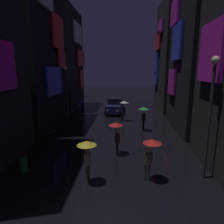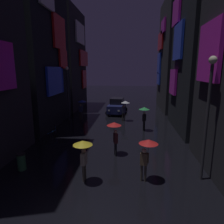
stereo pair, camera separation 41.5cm
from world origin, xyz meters
The scene contains 15 objects.
building_left_mid centered at (-7.47, 13.13, 7.33)m, with size 4.25×8.27×14.64m.
building_left_far centered at (-7.47, 21.88, 6.45)m, with size 4.25×7.95×12.88m.
building_right_mid centered at (7.48, 12.65, 6.78)m, with size 4.25×7.27×13.55m.
building_right_far centered at (7.48, 22.33, 6.97)m, with size 4.25×8.64×13.92m.
pedestrian_foreground_right_yellow centered at (-0.68, 3.31, 1.67)m, with size 0.90×0.90×2.12m.
pedestrian_midstreet_centre_red centered at (0.52, 6.54, 1.67)m, with size 0.90×0.90×2.12m.
pedestrian_near_crossing_red centered at (2.29, 3.68, 1.67)m, with size 0.90×0.90×2.12m.
pedestrian_far_right_green centered at (2.66, 11.85, 1.67)m, with size 0.90×0.90×2.12m.
pedestrian_foreground_left_clear centered at (0.87, 15.05, 1.67)m, with size 0.90×0.90×2.12m.
pedestrian_midstreet_left_blue centered at (-3.72, 15.26, 1.67)m, with size 0.90×0.90×2.12m.
bicycle_parked_at_storefront centered at (-4.60, 9.08, 0.39)m, with size 0.49×1.78×0.96m.
car_distant centered at (-0.19, 18.57, 0.93)m, with size 2.52×4.28×1.92m.
streetlamp_left_far centered at (-5.00, 14.80, 3.48)m, with size 0.36×0.36×5.58m.
streetlamp_right_near centered at (5.00, 4.10, 3.65)m, with size 0.36×0.36×5.89m.
trash_bin centered at (-4.30, 4.19, 0.47)m, with size 0.46×0.46×0.93m.
Camera 1 is at (1.07, -5.23, 5.32)m, focal length 32.00 mm.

